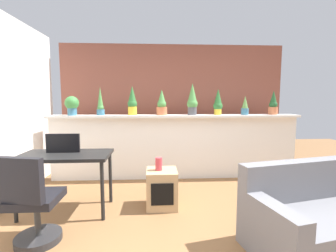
{
  "coord_description": "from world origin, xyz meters",
  "views": [
    {
      "loc": [
        -0.37,
        -2.22,
        1.42
      ],
      "look_at": [
        -0.18,
        1.15,
        1.05
      ],
      "focal_mm": 25.41,
      "sensor_mm": 36.0,
      "label": 1
    }
  ],
  "objects_px": {
    "potted_plant_1": "(100,104)",
    "potted_plant_5": "(218,102)",
    "potted_plant_0": "(72,105)",
    "office_chair": "(33,207)",
    "desk": "(66,160)",
    "side_cube_shelf": "(162,189)",
    "potted_plant_2": "(132,102)",
    "vase_on_shelf": "(159,164)",
    "potted_plant_4": "(192,100)",
    "tv_monitor": "(63,143)",
    "potted_plant_6": "(245,106)",
    "potted_plant_7": "(273,104)",
    "couch": "(327,219)",
    "potted_plant_3": "(162,104)"
  },
  "relations": [
    {
      "from": "office_chair",
      "to": "side_cube_shelf",
      "type": "height_order",
      "value": "office_chair"
    },
    {
      "from": "potted_plant_0",
      "to": "potted_plant_4",
      "type": "height_order",
      "value": "potted_plant_4"
    },
    {
      "from": "vase_on_shelf",
      "to": "potted_plant_5",
      "type": "bearing_deg",
      "value": 47.1
    },
    {
      "from": "potted_plant_4",
      "to": "vase_on_shelf",
      "type": "height_order",
      "value": "potted_plant_4"
    },
    {
      "from": "potted_plant_2",
      "to": "side_cube_shelf",
      "type": "distance_m",
      "value": 1.71
    },
    {
      "from": "potted_plant_4",
      "to": "side_cube_shelf",
      "type": "distance_m",
      "value": 1.73
    },
    {
      "from": "potted_plant_3",
      "to": "vase_on_shelf",
      "type": "bearing_deg",
      "value": -93.74
    },
    {
      "from": "potted_plant_2",
      "to": "vase_on_shelf",
      "type": "height_order",
      "value": "potted_plant_2"
    },
    {
      "from": "potted_plant_2",
      "to": "vase_on_shelf",
      "type": "bearing_deg",
      "value": -69.42
    },
    {
      "from": "potted_plant_4",
      "to": "vase_on_shelf",
      "type": "relative_size",
      "value": 3.32
    },
    {
      "from": "potted_plant_1",
      "to": "potted_plant_0",
      "type": "bearing_deg",
      "value": -175.19
    },
    {
      "from": "potted_plant_1",
      "to": "potted_plant_5",
      "type": "relative_size",
      "value": 1.06
    },
    {
      "from": "office_chair",
      "to": "vase_on_shelf",
      "type": "distance_m",
      "value": 1.47
    },
    {
      "from": "potted_plant_2",
      "to": "potted_plant_3",
      "type": "xyz_separation_m",
      "value": [
        0.52,
        -0.04,
        -0.05
      ]
    },
    {
      "from": "potted_plant_4",
      "to": "potted_plant_6",
      "type": "distance_m",
      "value": 0.96
    },
    {
      "from": "tv_monitor",
      "to": "potted_plant_4",
      "type": "bearing_deg",
      "value": 31.46
    },
    {
      "from": "potted_plant_3",
      "to": "desk",
      "type": "distance_m",
      "value": 1.85
    },
    {
      "from": "potted_plant_0",
      "to": "office_chair",
      "type": "relative_size",
      "value": 0.36
    },
    {
      "from": "potted_plant_0",
      "to": "side_cube_shelf",
      "type": "height_order",
      "value": "potted_plant_0"
    },
    {
      "from": "potted_plant_5",
      "to": "potted_plant_7",
      "type": "xyz_separation_m",
      "value": [
        1.02,
        0.01,
        -0.03
      ]
    },
    {
      "from": "potted_plant_0",
      "to": "tv_monitor",
      "type": "relative_size",
      "value": 0.79
    },
    {
      "from": "potted_plant_5",
      "to": "couch",
      "type": "height_order",
      "value": "potted_plant_5"
    },
    {
      "from": "potted_plant_4",
      "to": "potted_plant_6",
      "type": "relative_size",
      "value": 1.63
    },
    {
      "from": "potted_plant_0",
      "to": "couch",
      "type": "relative_size",
      "value": 0.2
    },
    {
      "from": "potted_plant_3",
      "to": "desk",
      "type": "relative_size",
      "value": 0.4
    },
    {
      "from": "potted_plant_5",
      "to": "tv_monitor",
      "type": "relative_size",
      "value": 1.12
    },
    {
      "from": "couch",
      "to": "potted_plant_2",
      "type": "bearing_deg",
      "value": 133.66
    },
    {
      "from": "office_chair",
      "to": "side_cube_shelf",
      "type": "relative_size",
      "value": 1.82
    },
    {
      "from": "potted_plant_7",
      "to": "potted_plant_4",
      "type": "bearing_deg",
      "value": -178.72
    },
    {
      "from": "potted_plant_2",
      "to": "potted_plant_3",
      "type": "distance_m",
      "value": 0.52
    },
    {
      "from": "desk",
      "to": "side_cube_shelf",
      "type": "xyz_separation_m",
      "value": [
        1.21,
        0.06,
        -0.42
      ]
    },
    {
      "from": "desk",
      "to": "potted_plant_5",
      "type": "bearing_deg",
      "value": 28.64
    },
    {
      "from": "potted_plant_0",
      "to": "potted_plant_7",
      "type": "bearing_deg",
      "value": 0.87
    },
    {
      "from": "potted_plant_3",
      "to": "potted_plant_7",
      "type": "bearing_deg",
      "value": 0.94
    },
    {
      "from": "potted_plant_0",
      "to": "potted_plant_6",
      "type": "bearing_deg",
      "value": 0.44
    },
    {
      "from": "potted_plant_4",
      "to": "tv_monitor",
      "type": "height_order",
      "value": "potted_plant_4"
    },
    {
      "from": "potted_plant_3",
      "to": "potted_plant_7",
      "type": "xyz_separation_m",
      "value": [
        2.02,
        0.03,
        -0.0
      ]
    },
    {
      "from": "vase_on_shelf",
      "to": "tv_monitor",
      "type": "bearing_deg",
      "value": 179.37
    },
    {
      "from": "desk",
      "to": "office_chair",
      "type": "xyz_separation_m",
      "value": [
        -0.07,
        -0.71,
        -0.28
      ]
    },
    {
      "from": "potted_plant_6",
      "to": "potted_plant_2",
      "type": "bearing_deg",
      "value": 178.9
    },
    {
      "from": "potted_plant_3",
      "to": "potted_plant_2",
      "type": "bearing_deg",
      "value": 175.46
    },
    {
      "from": "potted_plant_2",
      "to": "potted_plant_4",
      "type": "distance_m",
      "value": 1.05
    },
    {
      "from": "potted_plant_6",
      "to": "potted_plant_5",
      "type": "bearing_deg",
      "value": 177.31
    },
    {
      "from": "potted_plant_1",
      "to": "tv_monitor",
      "type": "bearing_deg",
      "value": -101.37
    },
    {
      "from": "tv_monitor",
      "to": "potted_plant_6",
      "type": "bearing_deg",
      "value": 21.99
    },
    {
      "from": "potted_plant_5",
      "to": "desk",
      "type": "distance_m",
      "value": 2.65
    },
    {
      "from": "potted_plant_6",
      "to": "side_cube_shelf",
      "type": "height_order",
      "value": "potted_plant_6"
    },
    {
      "from": "potted_plant_2",
      "to": "tv_monitor",
      "type": "bearing_deg",
      "value": -123.81
    },
    {
      "from": "potted_plant_0",
      "to": "tv_monitor",
      "type": "bearing_deg",
      "value": -77.57
    },
    {
      "from": "potted_plant_1",
      "to": "potted_plant_4",
      "type": "xyz_separation_m",
      "value": [
        1.6,
        -0.02,
        0.06
      ]
    }
  ]
}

